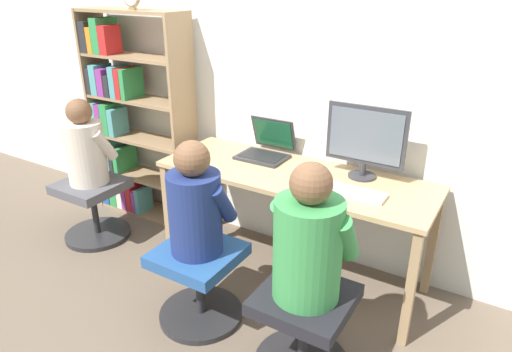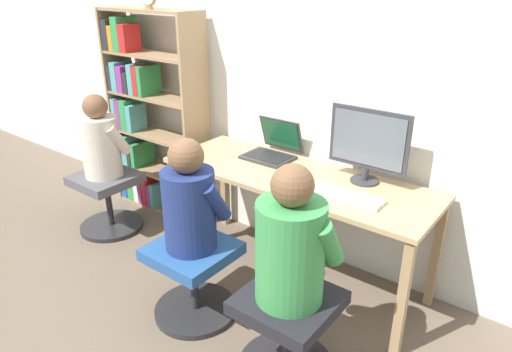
% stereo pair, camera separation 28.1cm
% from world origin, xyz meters
% --- Properties ---
extents(ground_plane, '(14.00, 14.00, 0.00)m').
position_xyz_m(ground_plane, '(0.00, 0.00, 0.00)').
color(ground_plane, brown).
extents(wall_back, '(10.00, 0.05, 2.60)m').
position_xyz_m(wall_back, '(0.00, 0.69, 1.30)').
color(wall_back, silver).
rests_on(wall_back, ground_plane).
extents(desk, '(1.78, 0.62, 0.76)m').
position_xyz_m(desk, '(0.00, 0.31, 0.67)').
color(desk, tan).
rests_on(desk, ground_plane).
extents(desktop_monitor, '(0.49, 0.17, 0.45)m').
position_xyz_m(desktop_monitor, '(0.39, 0.48, 1.00)').
color(desktop_monitor, '#333338').
rests_on(desktop_monitor, desk).
extents(laptop, '(0.33, 0.32, 0.25)m').
position_xyz_m(laptop, '(-0.31, 0.48, 0.81)').
color(laptop, '#2D2D30').
rests_on(laptop, desk).
extents(keyboard, '(0.44, 0.14, 0.03)m').
position_xyz_m(keyboard, '(0.39, 0.21, 0.77)').
color(keyboard, silver).
rests_on(keyboard, desk).
extents(computer_mouse_by_keyboard, '(0.07, 0.10, 0.03)m').
position_xyz_m(computer_mouse_by_keyboard, '(0.11, 0.20, 0.77)').
color(computer_mouse_by_keyboard, '#99999E').
rests_on(computer_mouse_by_keyboard, desk).
extents(office_chair_left, '(0.50, 0.50, 0.47)m').
position_xyz_m(office_chair_left, '(0.44, -0.41, 0.27)').
color(office_chair_left, '#262628').
rests_on(office_chair_left, ground_plane).
extents(office_chair_right, '(0.50, 0.50, 0.47)m').
position_xyz_m(office_chair_right, '(-0.26, -0.37, 0.27)').
color(office_chair_right, '#262628').
rests_on(office_chair_right, ground_plane).
extents(person_at_monitor, '(0.40, 0.35, 0.69)m').
position_xyz_m(person_at_monitor, '(0.44, -0.41, 0.77)').
color(person_at_monitor, '#388C47').
rests_on(person_at_monitor, office_chair_left).
extents(person_at_laptop, '(0.36, 0.32, 0.66)m').
position_xyz_m(person_at_laptop, '(-0.26, -0.37, 0.76)').
color(person_at_laptop, navy).
rests_on(person_at_laptop, office_chair_right).
extents(bookshelf, '(0.95, 0.29, 1.69)m').
position_xyz_m(bookshelf, '(-1.64, 0.46, 0.81)').
color(bookshelf, '#997A56').
rests_on(bookshelf, ground_plane).
extents(office_chair_side, '(0.50, 0.50, 0.47)m').
position_xyz_m(office_chair_side, '(-1.54, -0.05, 0.27)').
color(office_chair_side, '#262628').
rests_on(office_chair_side, ground_plane).
extents(person_near_shelf, '(0.36, 0.31, 0.64)m').
position_xyz_m(person_near_shelf, '(-1.54, -0.05, 0.75)').
color(person_near_shelf, beige).
rests_on(person_near_shelf, office_chair_side).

